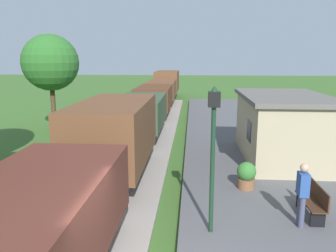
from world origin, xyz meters
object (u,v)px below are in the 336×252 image
Objects in this scene: person_waiting at (302,193)px; tree_field_left at (50,63)px; freight_train at (149,104)px; station_hut at (283,127)px; potted_planter at (246,175)px; bench_near_hut at (313,200)px; lamp_post_near at (213,134)px; bench_down_platform at (250,124)px.

person_waiting is 16.50m from tree_field_left.
station_hut is (6.80, -7.80, 0.15)m from freight_train.
potted_planter is 14.19m from tree_field_left.
lamp_post_near is (-2.86, -1.04, 2.08)m from bench_near_hut.
station_hut reaches higher than freight_train.
freight_train is at bearing 22.94° from tree_field_left.
potted_planter is at bearing -119.55° from station_hut.
potted_planter reaches higher than bench_down_platform.
person_waiting is at bearing -130.90° from bench_near_hut.
freight_train is 6.89m from bench_down_platform.
bench_near_hut is (-0.53, -5.55, -0.93)m from station_hut.
bench_down_platform is 1.64× the size of potted_planter.
freight_train is at bearing 112.54° from potted_planter.
lamp_post_near reaches higher than potted_planter.
bench_down_platform is (0.00, 10.60, 0.00)m from bench_near_hut.
station_hut reaches higher than person_waiting.
tree_field_left reaches higher than person_waiting.
tree_field_left is (-10.35, 9.05, 3.51)m from potted_planter.
station_hut is 3.87× the size of bench_down_platform.
station_hut is at bearing 60.45° from potted_planter.
bench_down_platform is 8.82m from potted_planter.
bench_near_hut is (6.27, -13.35, -0.78)m from freight_train.
lamp_post_near is 0.62× the size of tree_field_left.
tree_field_left reaches higher than bench_near_hut.
freight_train is 6.61× the size of tree_field_left.
freight_train is 22.92× the size of person_waiting.
bench_near_hut is 0.25× the size of tree_field_left.
bench_near_hut is 1.64× the size of potted_planter.
person_waiting is 2.75m from potted_planter.
bench_down_platform is at bearing 80.02° from potted_planter.
freight_train is 6.67m from tree_field_left.
bench_near_hut is at bearing 19.93° from lamp_post_near.
bench_near_hut is 0.41× the size of lamp_post_near.
potted_planter is (-1.53, -8.68, 0.00)m from bench_down_platform.
person_waiting is (-1.04, -6.14, -0.47)m from station_hut.
bench_near_hut is at bearing -42.73° from tree_field_left.
person_waiting reaches higher than potted_planter.
freight_train is at bearing 131.07° from station_hut.
tree_field_left is (-5.61, -2.37, 2.73)m from freight_train.
bench_down_platform is at bearing 95.96° from station_hut.
bench_down_platform is at bearing 76.20° from lamp_post_near.
person_waiting is 0.46× the size of lamp_post_near.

